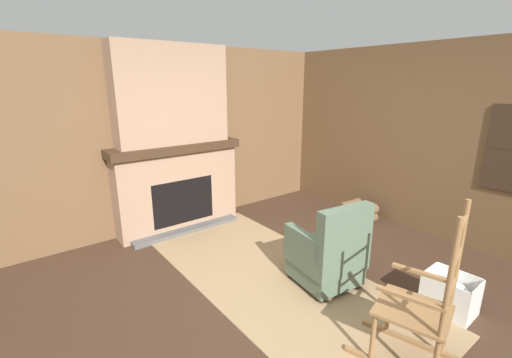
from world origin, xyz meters
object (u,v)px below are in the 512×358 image
Objects in this scene: laundry_basket at (450,294)px; storage_case at (215,133)px; armchair at (328,254)px; firewood_stack at (357,212)px; rocking_chair at (419,314)px; decorative_plate_on_mantel at (179,132)px; oil_lamp_vase at (157,138)px.

laundry_basket is 3.48m from storage_case.
armchair is 1.93× the size of firewood_stack.
storage_case reaches higher than rocking_chair.
decorative_plate_on_mantel is (-3.41, -0.18, 0.93)m from rocking_chair.
armchair is 3.39× the size of oil_lamp_vase.
decorative_plate_on_mantel is (-2.34, -0.44, 1.01)m from armchair.
firewood_stack is at bearing 58.96° from oil_lamp_vase.
oil_lamp_vase is at bearing -90.01° from storage_case.
storage_case is (-1.46, -1.54, 1.15)m from firewood_stack.
laundry_basket is 1.58× the size of oil_lamp_vase.
storage_case reaches higher than armchair.
rocking_chair is at bearing 174.03° from armchair.
decorative_plate_on_mantel reaches higher than storage_case.
oil_lamp_vase reaches higher than armchair.
decorative_plate_on_mantel is at bearing -125.12° from firewood_stack.
decorative_plate_on_mantel reaches higher than oil_lamp_vase.
laundry_basket is at bearing -31.39° from firewood_stack.
storage_case is (-3.27, -0.44, 1.11)m from laundry_basket.
firewood_stack is 2.85m from decorative_plate_on_mantel.
oil_lamp_vase is 1.01× the size of storage_case.
firewood_stack is (-1.92, 1.93, -0.28)m from rocking_chair.
rocking_chair reaches higher than firewood_stack.
laundry_basket is 3.64m from decorative_plate_on_mantel.
laundry_basket is (0.95, 0.56, -0.17)m from armchair.
armchair is at bearing 18.32° from oil_lamp_vase.
storage_case is 0.90× the size of decorative_plate_on_mantel.
oil_lamp_vase is (-3.27, -1.33, 1.13)m from laundry_basket.
rocking_chair is at bearing -6.55° from storage_case.
decorative_plate_on_mantel reaches higher than firewood_stack.
decorative_plate_on_mantel is at bearing -162.96° from laundry_basket.
rocking_chair is 4.23× the size of decorative_plate_on_mantel.
oil_lamp_vase reaches higher than storage_case.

